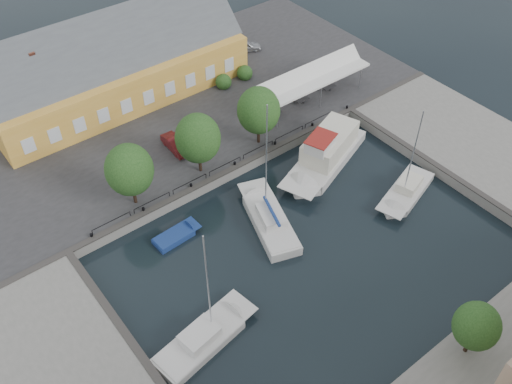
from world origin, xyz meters
The scene contains 14 objects.
ground centered at (0.00, 0.00, 0.00)m, with size 140.00×140.00×0.00m, color black.
north_quay centered at (0.00, 23.00, 0.50)m, with size 56.00×26.00×1.00m, color #2D2D30.
east_quay centered at (22.00, -2.00, 0.50)m, with size 12.00×24.00×1.00m, color slate.
quay_edge_fittings centered at (0.02, 4.75, 1.06)m, with size 56.00×24.72×0.40m.
warehouse centered at (-2.60, 28.36, 4.43)m, with size 28.56×14.00×9.55m.
tent_canopy centered at (14.00, 14.50, 3.68)m, with size 14.00×4.00×2.83m.
quay_trees centered at (-2.00, 12.00, 4.88)m, with size 18.20×4.20×6.30m.
car_silver centered at (14.79, 27.06, 1.65)m, with size 1.53×3.81×1.30m, color #ADB1B5.
car_red centered at (-2.17, 16.12, 1.64)m, with size 1.34×3.86×1.27m, color maroon.
center_sailboat centered at (-0.63, 3.30, 0.36)m, with size 5.50×9.58×12.74m.
trawler centered at (8.99, 6.36, 1.02)m, with size 12.56×7.58×5.00m.
east_boat_b centered at (11.74, -1.66, 0.26)m, with size 8.02×4.62×10.62m.
west_boat_c centered at (-11.87, -2.98, 0.26)m, with size 8.84×4.04×11.53m.
launch_nw centered at (-7.99, 6.99, 0.09)m, with size 4.35×1.90×0.88m.
Camera 1 is at (-22.80, -23.23, 37.01)m, focal length 40.00 mm.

